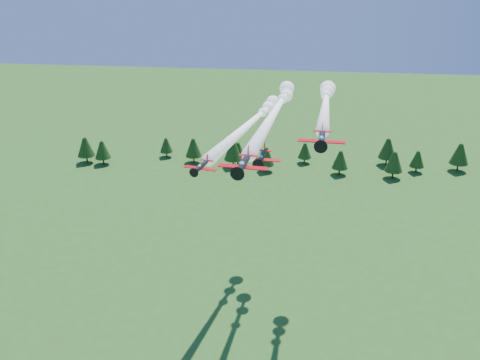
# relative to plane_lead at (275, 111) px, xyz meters

# --- Properties ---
(ground) EXTENTS (600.00, 600.00, 0.00)m
(ground) POSITION_rel_plane_lead_xyz_m (-2.06, -23.00, -46.93)
(ground) COLOR #315A1C
(ground) RESTS_ON ground
(plane_lead) EXTENTS (11.32, 59.37, 3.70)m
(plane_lead) POSITION_rel_plane_lead_xyz_m (0.00, 0.00, 0.00)
(plane_lead) COLOR black
(plane_lead) RESTS_ON ground
(plane_left) EXTENTS (15.51, 52.80, 3.70)m
(plane_left) POSITION_rel_plane_lead_xyz_m (-5.98, 7.48, -4.94)
(plane_left) COLOR black
(plane_left) RESTS_ON ground
(plane_right) EXTENTS (8.31, 43.79, 3.70)m
(plane_right) POSITION_rel_plane_lead_xyz_m (10.84, 0.40, 2.06)
(plane_right) COLOR black
(plane_right) RESTS_ON ground
(plane_slot) EXTENTS (7.90, 8.58, 2.77)m
(plane_slot) POSITION_rel_plane_lead_xyz_m (-1.66, -14.48, -5.37)
(plane_slot) COLOR black
(plane_slot) RESTS_ON ground
(treeline) EXTENTS (167.47, 20.72, 11.29)m
(treeline) POSITION_rel_plane_lead_xyz_m (0.73, 85.22, -40.45)
(treeline) COLOR #382314
(treeline) RESTS_ON ground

